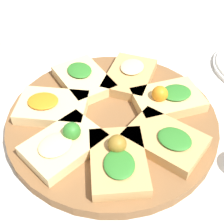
# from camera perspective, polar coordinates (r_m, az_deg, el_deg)

# --- Properties ---
(ground_plane) EXTENTS (3.00, 3.00, 0.00)m
(ground_plane) POSITION_cam_1_polar(r_m,az_deg,el_deg) (0.64, 0.00, -2.23)
(ground_plane) COLOR silver
(serving_board) EXTENTS (0.42, 0.42, 0.02)m
(serving_board) POSITION_cam_1_polar(r_m,az_deg,el_deg) (0.63, 0.00, -1.50)
(serving_board) COLOR brown
(serving_board) RESTS_ON ground_plane
(focaccia_slice_0) EXTENTS (0.11, 0.15, 0.03)m
(focaccia_slice_0) POSITION_cam_1_polar(r_m,az_deg,el_deg) (0.70, -5.29, 6.05)
(focaccia_slice_0) COLOR #E5C689
(focaccia_slice_0) RESTS_ON serving_board
(focaccia_slice_1) EXTENTS (0.16, 0.16, 0.03)m
(focaccia_slice_1) POSITION_cam_1_polar(r_m,az_deg,el_deg) (0.64, -10.98, 0.96)
(focaccia_slice_1) COLOR #E5C689
(focaccia_slice_1) RESTS_ON serving_board
(focaccia_slice_2) EXTENTS (0.14, 0.11, 0.05)m
(focaccia_slice_2) POSITION_cam_1_polar(r_m,az_deg,el_deg) (0.56, -8.76, -5.76)
(focaccia_slice_2) COLOR #E5C689
(focaccia_slice_2) RESTS_ON serving_board
(focaccia_slice_3) EXTENTS (0.15, 0.17, 0.05)m
(focaccia_slice_3) POSITION_cam_1_polar(r_m,az_deg,el_deg) (0.53, 1.12, -8.71)
(focaccia_slice_3) COLOR tan
(focaccia_slice_3) RESTS_ON serving_board
(focaccia_slice_4) EXTENTS (0.12, 0.15, 0.03)m
(focaccia_slice_4) POSITION_cam_1_polar(r_m,az_deg,el_deg) (0.57, 9.83, -5.05)
(focaccia_slice_4) COLOR tan
(focaccia_slice_4) RESTS_ON serving_board
(focaccia_slice_5) EXTENTS (0.16, 0.14, 0.05)m
(focaccia_slice_5) POSITION_cam_1_polar(r_m,az_deg,el_deg) (0.65, 10.14, 2.41)
(focaccia_slice_5) COLOR #DBB775
(focaccia_slice_5) RESTS_ON serving_board
(focaccia_slice_6) EXTENTS (0.17, 0.15, 0.03)m
(focaccia_slice_6) POSITION_cam_1_polar(r_m,az_deg,el_deg) (0.70, 3.29, 6.63)
(focaccia_slice_6) COLOR tan
(focaccia_slice_6) RESTS_ON serving_board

